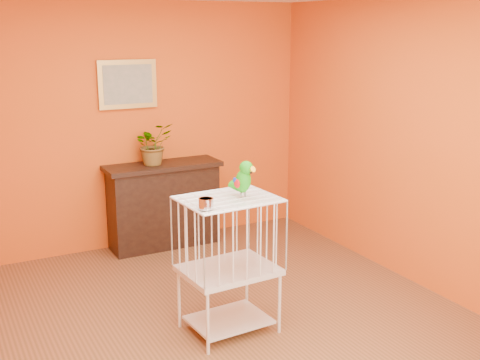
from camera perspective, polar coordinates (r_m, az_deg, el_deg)
ground at (r=4.88m, az=-1.54°, el=-14.10°), size 4.50×4.50×0.00m
room_shell at (r=4.36m, az=-1.68°, el=4.58°), size 4.50×4.50×4.50m
console_cabinet at (r=6.55m, az=-7.24°, el=-2.36°), size 1.23×0.44×0.92m
potted_plant at (r=6.40m, az=-8.35°, el=3.02°), size 0.47×0.50×0.34m
framed_picture at (r=6.39m, az=-10.61°, el=8.91°), size 0.62×0.04×0.50m
birdcage at (r=4.65m, az=-1.09°, el=-7.90°), size 0.73×0.58×1.08m
feed_cup at (r=4.21m, az=-3.25°, el=-2.24°), size 0.11×0.11×0.08m
parrot at (r=4.48m, az=0.31°, el=0.14°), size 0.15×0.26×0.29m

